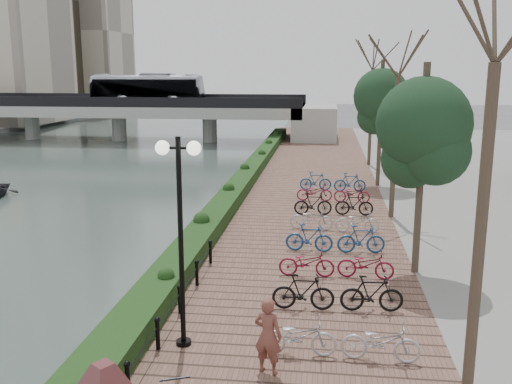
# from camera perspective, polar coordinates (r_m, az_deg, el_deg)

# --- Properties ---
(river_water) EXTENTS (30.00, 130.00, 0.02)m
(river_water) POSITION_cam_1_polar(r_m,az_deg,el_deg) (39.77, -23.45, 1.31)
(river_water) COLOR #3F4E4A
(river_water) RESTS_ON ground
(promenade) EXTENTS (8.00, 75.00, 0.50)m
(promenade) POSITION_cam_1_polar(r_m,az_deg,el_deg) (26.97, 4.50, -1.92)
(promenade) COLOR brown
(promenade) RESTS_ON ground
(hedge) EXTENTS (1.10, 56.00, 0.60)m
(hedge) POSITION_cam_1_polar(r_m,az_deg,el_deg) (29.61, -1.84, 0.47)
(hedge) COLOR #1B3A15
(hedge) RESTS_ON promenade
(chain_fence) EXTENTS (0.10, 14.10, 0.70)m
(chain_fence) POSITION_cam_1_polar(r_m,az_deg,el_deg) (12.73, -11.14, -15.83)
(chain_fence) COLOR black
(chain_fence) RESTS_ON promenade
(lamppost) EXTENTS (1.02, 0.32, 4.86)m
(lamppost) POSITION_cam_1_polar(r_m,az_deg,el_deg) (12.68, -7.65, -0.57)
(lamppost) COLOR black
(lamppost) RESTS_ON promenade
(pedestrian) EXTENTS (0.71, 0.57, 1.69)m
(pedestrian) POSITION_cam_1_polar(r_m,az_deg,el_deg) (12.26, 1.20, -14.15)
(pedestrian) COLOR brown
(pedestrian) RESTS_ON promenade
(bicycle_parking) EXTENTS (2.40, 19.89, 1.00)m
(bicycle_parking) POSITION_cam_1_polar(r_m,az_deg,el_deg) (21.42, 7.87, -3.70)
(bicycle_parking) COLOR #BCBCC2
(bicycle_parking) RESTS_ON promenade
(street_trees) EXTENTS (3.20, 37.12, 6.80)m
(street_trees) POSITION_cam_1_polar(r_m,az_deg,el_deg) (21.75, 14.66, 3.56)
(street_trees) COLOR #392E21
(street_trees) RESTS_ON promenade
(bridge) EXTENTS (36.00, 10.77, 6.50)m
(bridge) POSITION_cam_1_polar(r_m,az_deg,el_deg) (57.17, -13.03, 8.39)
(bridge) COLOR #ADAEA8
(bridge) RESTS_ON ground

